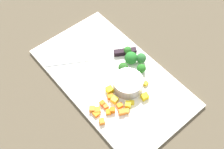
% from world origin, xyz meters
% --- Properties ---
extents(ground_plane, '(4.00, 4.00, 0.00)m').
position_xyz_m(ground_plane, '(0.00, 0.00, 0.00)').
color(ground_plane, brown).
extents(cutting_board, '(0.53, 0.30, 0.01)m').
position_xyz_m(cutting_board, '(0.00, 0.00, 0.01)').
color(cutting_board, white).
rests_on(cutting_board, ground_plane).
extents(prep_bowl, '(0.09, 0.09, 0.04)m').
position_xyz_m(prep_bowl, '(-0.06, -0.01, 0.03)').
color(prep_bowl, '#BDB8BB').
rests_on(prep_bowl, cutting_board).
extents(chef_knife, '(0.18, 0.28, 0.02)m').
position_xyz_m(chef_knife, '(0.07, -0.04, 0.02)').
color(chef_knife, silver).
rests_on(chef_knife, cutting_board).
extents(carrot_dice_0, '(0.02, 0.02, 0.01)m').
position_xyz_m(carrot_dice_0, '(-0.06, 0.06, 0.02)').
color(carrot_dice_0, orange).
rests_on(carrot_dice_0, cutting_board).
extents(carrot_dice_1, '(0.02, 0.02, 0.01)m').
position_xyz_m(carrot_dice_1, '(-0.13, 0.05, 0.02)').
color(carrot_dice_1, orange).
rests_on(carrot_dice_1, cutting_board).
extents(carrot_dice_2, '(0.02, 0.02, 0.01)m').
position_xyz_m(carrot_dice_2, '(-0.10, 0.09, 0.02)').
color(carrot_dice_2, orange).
rests_on(carrot_dice_2, cutting_board).
extents(carrot_dice_3, '(0.02, 0.02, 0.02)m').
position_xyz_m(carrot_dice_3, '(-0.06, 0.13, 0.02)').
color(carrot_dice_3, orange).
rests_on(carrot_dice_3, cutting_board).
extents(carrot_dice_4, '(0.02, 0.02, 0.01)m').
position_xyz_m(carrot_dice_4, '(-0.07, 0.09, 0.02)').
color(carrot_dice_4, orange).
rests_on(carrot_dice_4, cutting_board).
extents(carrot_dice_5, '(0.02, 0.02, 0.01)m').
position_xyz_m(carrot_dice_5, '(-0.08, 0.13, 0.02)').
color(carrot_dice_5, orange).
rests_on(carrot_dice_5, cutting_board).
extents(carrot_dice_6, '(0.02, 0.02, 0.02)m').
position_xyz_m(carrot_dice_6, '(-0.12, 0.06, 0.02)').
color(carrot_dice_6, orange).
rests_on(carrot_dice_6, cutting_board).
extents(carrot_dice_7, '(0.01, 0.01, 0.01)m').
position_xyz_m(carrot_dice_7, '(-0.06, 0.09, 0.02)').
color(carrot_dice_7, orange).
rests_on(carrot_dice_7, cutting_board).
extents(carrot_dice_8, '(0.02, 0.02, 0.01)m').
position_xyz_m(carrot_dice_8, '(-0.10, 0.05, 0.02)').
color(carrot_dice_8, orange).
rests_on(carrot_dice_8, cutting_board).
extents(carrot_dice_9, '(0.02, 0.02, 0.01)m').
position_xyz_m(carrot_dice_9, '(-0.11, 0.13, 0.02)').
color(carrot_dice_9, orange).
rests_on(carrot_dice_9, cutting_board).
extents(carrot_dice_10, '(0.02, 0.03, 0.01)m').
position_xyz_m(carrot_dice_10, '(-0.07, 0.12, 0.02)').
color(carrot_dice_10, orange).
rests_on(carrot_dice_10, cutting_board).
extents(carrot_dice_11, '(0.02, 0.02, 0.02)m').
position_xyz_m(carrot_dice_11, '(-0.10, 0.08, 0.02)').
color(carrot_dice_11, orange).
rests_on(carrot_dice_11, cutting_board).
extents(pepper_dice_0, '(0.03, 0.03, 0.02)m').
position_xyz_m(pepper_dice_0, '(-0.12, 0.03, 0.02)').
color(pepper_dice_0, yellow).
rests_on(pepper_dice_0, cutting_board).
extents(pepper_dice_1, '(0.02, 0.02, 0.02)m').
position_xyz_m(pepper_dice_1, '(-0.08, 0.05, 0.02)').
color(pepper_dice_1, yellow).
rests_on(pepper_dice_1, cutting_board).
extents(pepper_dice_2, '(0.01, 0.02, 0.01)m').
position_xyz_m(pepper_dice_2, '(-0.09, -0.06, 0.02)').
color(pepper_dice_2, yellow).
rests_on(pepper_dice_2, cutting_board).
extents(pepper_dice_3, '(0.02, 0.02, 0.01)m').
position_xyz_m(pepper_dice_3, '(-0.12, 0.02, 0.02)').
color(pepper_dice_3, yellow).
rests_on(pepper_dice_3, cutting_board).
extents(pepper_dice_4, '(0.02, 0.02, 0.02)m').
position_xyz_m(pepper_dice_4, '(-0.04, 0.04, 0.02)').
color(pepper_dice_4, yellow).
rests_on(pepper_dice_4, cutting_board).
extents(pepper_dice_5, '(0.02, 0.02, 0.02)m').
position_xyz_m(pepper_dice_5, '(-0.13, -0.02, 0.02)').
color(pepper_dice_5, yellow).
rests_on(pepper_dice_5, cutting_board).
extents(broccoli_floret_0, '(0.03, 0.03, 0.03)m').
position_xyz_m(broccoli_floret_0, '(0.04, -0.10, 0.03)').
color(broccoli_floret_0, '#92C066').
rests_on(broccoli_floret_0, cutting_board).
extents(broccoli_floret_1, '(0.03, 0.03, 0.04)m').
position_xyz_m(broccoli_floret_1, '(-0.02, -0.11, 0.03)').
color(broccoli_floret_1, '#8EBC68').
rests_on(broccoli_floret_1, cutting_board).
extents(broccoli_floret_2, '(0.04, 0.04, 0.04)m').
position_xyz_m(broccoli_floret_2, '(0.01, -0.09, 0.03)').
color(broccoli_floret_2, '#98B459').
rests_on(broccoli_floret_2, cutting_board).
extents(broccoli_floret_3, '(0.03, 0.03, 0.04)m').
position_xyz_m(broccoli_floret_3, '(-0.01, -0.04, 0.03)').
color(broccoli_floret_3, '#97B455').
rests_on(broccoli_floret_3, cutting_board).
extents(broccoli_floret_4, '(0.03, 0.03, 0.03)m').
position_xyz_m(broccoli_floret_4, '(-0.05, -0.09, 0.03)').
color(broccoli_floret_4, '#91B762').
rests_on(broccoli_floret_4, cutting_board).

